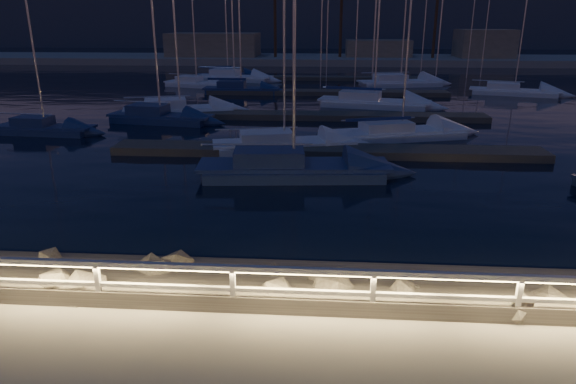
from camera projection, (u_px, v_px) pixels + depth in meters
name	position (u px, v px, depth m)	size (l,w,h in m)	color
ground	(325.00, 313.00, 11.10)	(400.00, 400.00, 0.00)	gray
harbor_water	(326.00, 111.00, 40.90)	(400.00, 440.00, 0.60)	black
guard_rail	(323.00, 281.00, 10.85)	(44.11, 0.12, 1.06)	white
riprap	(266.00, 283.00, 12.88)	(36.82, 3.12, 1.35)	slate
floating_docks	(327.00, 102.00, 41.93)	(22.00, 36.00, 0.40)	#5C564C
far_shore	(326.00, 57.00, 80.97)	(160.00, 14.00, 5.20)	gray
distant_hills	(245.00, 24.00, 137.40)	(230.00, 37.50, 18.00)	#364053
sailboat_a	(43.00, 127.00, 31.09)	(6.13, 2.32, 10.26)	navy
sailboat_b	(289.00, 167.00, 22.57)	(8.55, 3.24, 14.25)	navy
sailboat_c	(280.00, 143.00, 27.07)	(7.74, 3.83, 12.66)	white
sailboat_e	(158.00, 116.00, 34.43)	(7.24, 3.19, 12.00)	navy
sailboat_f	(177.00, 109.00, 36.93)	(8.23, 4.63, 13.54)	white
sailboat_g	(371.00, 101.00, 40.50)	(8.99, 4.41, 14.71)	white
sailboat_h	(398.00, 132.00, 29.86)	(8.01, 4.37, 13.05)	white
sailboat_i	(239.00, 89.00, 47.72)	(7.00, 2.22, 11.90)	navy
sailboat_j	(195.00, 83.00, 52.54)	(7.05, 3.89, 11.59)	white
sailboat_k	(398.00, 82.00, 52.94)	(9.11, 4.61, 14.89)	white
sailboat_l	(512.00, 90.00, 47.04)	(8.04, 4.42, 13.11)	white
sailboat_m	(226.00, 75.00, 59.83)	(7.25, 3.59, 11.97)	navy
sailboat_n	(232.00, 77.00, 57.38)	(8.78, 3.98, 14.46)	white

